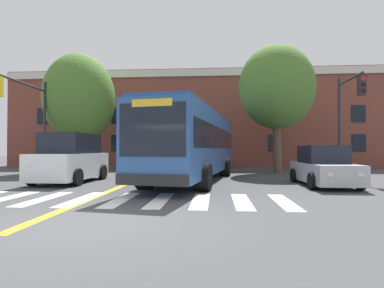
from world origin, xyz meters
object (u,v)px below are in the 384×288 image
Objects in this scene: traffic_light_overhead at (166,124)px; traffic_light_near_corner at (348,108)px; traffic_light_far_corner at (28,109)px; street_tree_curbside_small at (80,98)px; city_bus at (195,143)px; car_silver_far_lane at (323,167)px; car_white_near_lane at (71,159)px; car_black_behind_bus at (207,158)px; street_tree_curbside_large at (277,88)px.

traffic_light_near_corner is at bearing -11.08° from traffic_light_overhead.
street_tree_curbside_small is (1.18, 4.06, 1.26)m from traffic_light_far_corner.
traffic_light_overhead reaches higher than city_bus.
traffic_light_far_corner reaches higher than car_silver_far_lane.
traffic_light_near_corner is 17.20m from street_tree_curbside_small.
city_bus is 4.29m from traffic_light_overhead.
traffic_light_near_corner is (14.11, 2.78, 2.71)m from car_white_near_lane.
traffic_light_far_corner reaches higher than car_black_behind_bus.
traffic_light_far_corner reaches higher than car_white_near_lane.
traffic_light_near_corner is 0.68× the size of street_tree_curbside_small.
car_white_near_lane is at bearing -168.87° from traffic_light_near_corner.
traffic_light_far_corner is 15.54m from street_tree_curbside_large.
traffic_light_near_corner is 17.91m from traffic_light_far_corner.
city_bus reaches higher than car_black_behind_bus.
street_tree_curbside_small reaches higher than car_silver_far_lane.
car_black_behind_bus is 0.56× the size of street_tree_curbside_large.
car_white_near_lane is at bearing -128.76° from traffic_light_overhead.
car_silver_far_lane is (5.72, -1.73, -1.11)m from city_bus.
car_silver_far_lane is 0.52× the size of street_tree_curbside_small.
traffic_light_near_corner is 0.97× the size of traffic_light_far_corner.
street_tree_curbside_large reaches higher than traffic_light_overhead.
city_bus is 10.56m from street_tree_curbside_small.
city_bus is 1.48× the size of street_tree_curbside_small.
car_white_near_lane is at bearing -117.77° from car_black_behind_bus.
street_tree_curbside_large is (14.91, 3.99, 1.81)m from traffic_light_far_corner.
traffic_light_far_corner is (-9.71, 1.23, 2.02)m from city_bus.
street_tree_curbside_large reaches higher than car_black_behind_bus.
car_black_behind_bus is 7.92m from traffic_light_overhead.
traffic_light_near_corner is 0.67× the size of street_tree_curbside_large.
street_tree_curbside_large is at bearing 45.09° from city_bus.
city_bus is at bearing 12.03° from car_white_near_lane.
street_tree_curbside_small is at bearing 148.19° from city_bus.
traffic_light_far_corner is at bearing 146.74° from car_white_near_lane.
street_tree_curbside_small is (-8.90, -5.40, 4.35)m from car_black_behind_bus.
traffic_light_far_corner is at bearing -106.22° from street_tree_curbside_small.
car_white_near_lane is at bearing -68.25° from street_tree_curbside_small.
car_black_behind_bus is (0.38, 10.68, -1.07)m from city_bus.
traffic_light_overhead is 0.56× the size of street_tree_curbside_large.
traffic_light_overhead reaches higher than car_black_behind_bus.
traffic_light_near_corner reaches higher than traffic_light_overhead.
traffic_light_near_corner is at bearing 11.13° from car_white_near_lane.
car_silver_far_lane is 16.02m from traffic_light_far_corner.
car_black_behind_bus is (6.29, 11.94, -0.27)m from car_white_near_lane.
traffic_light_far_corner is 0.70× the size of street_tree_curbside_small.
car_white_near_lane is at bearing -33.26° from traffic_light_far_corner.
traffic_light_overhead reaches higher than car_silver_far_lane.
traffic_light_near_corner is 1.19× the size of traffic_light_overhead.
car_black_behind_bus is 12.42m from traffic_light_near_corner.
car_white_near_lane is 14.64m from traffic_light_near_corner.
car_black_behind_bus is 11.28m from street_tree_curbside_small.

